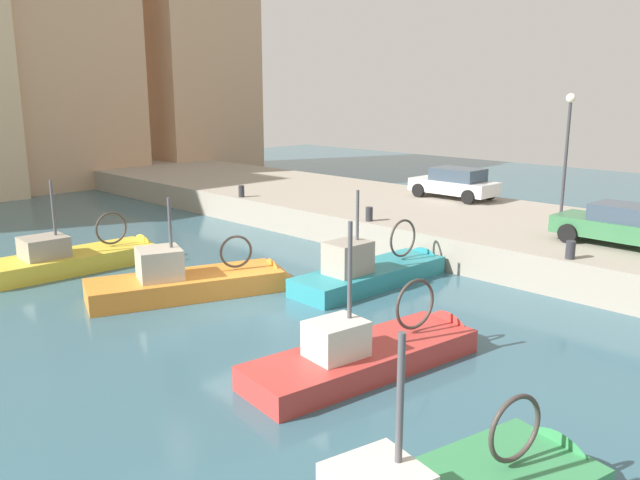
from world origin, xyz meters
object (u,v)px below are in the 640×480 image
fishing_boat_yellow (81,265)px  fishing_boat_teal (377,278)px  parked_car_green (628,225)px  mooring_bollard_south (570,250)px  fishing_boat_orange (199,290)px  mooring_bollard_mid (369,214)px  mooring_bollard_north (241,191)px  parked_car_white (455,183)px  quay_streetlamp (568,135)px  fishing_boat_red (377,361)px

fishing_boat_yellow → fishing_boat_teal: (6.15, -8.47, 0.03)m
fishing_boat_yellow → parked_car_green: size_ratio=1.51×
fishing_boat_yellow → mooring_bollard_south: size_ratio=12.09×
fishing_boat_orange → fishing_boat_teal: fishing_boat_teal is taller
mooring_bollard_mid → mooring_bollard_north: bearing=90.0°
parked_car_green → fishing_boat_orange: bearing=140.5°
mooring_bollard_north → mooring_bollard_mid: bearing=-90.0°
parked_car_white → mooring_bollard_north: size_ratio=7.33×
fishing_boat_yellow → mooring_bollard_north: fishing_boat_yellow is taller
fishing_boat_teal → quay_streetlamp: (8.61, -2.07, 4.32)m
mooring_bollard_south → fishing_boat_teal: bearing=120.4°
parked_car_white → parked_car_green: bearing=-113.7°
mooring_bollard_north → quay_streetlamp: size_ratio=0.11×
fishing_boat_red → fishing_boat_orange: (0.09, 7.32, 0.02)m
fishing_boat_orange → quay_streetlamp: 15.07m
mooring_bollard_north → fishing_boat_orange: bearing=-134.9°
fishing_boat_orange → mooring_bollard_north: bearing=45.1°
quay_streetlamp → fishing_boat_red: bearing=-171.0°
fishing_boat_yellow → mooring_bollard_north: size_ratio=12.09×
mooring_bollard_north → quay_streetlamp: bearing=-66.6°
fishing_boat_teal → mooring_bollard_north: bearing=74.9°
fishing_boat_red → mooring_bollard_mid: fishing_boat_red is taller
parked_car_green → mooring_bollard_mid: size_ratio=8.02×
parked_car_white → mooring_bollard_mid: (-6.84, -0.69, -0.45)m
fishing_boat_orange → mooring_bollard_south: 11.37m
parked_car_white → mooring_bollard_mid: size_ratio=7.33×
mooring_bollard_south → quay_streetlamp: quay_streetlamp is taller
parked_car_white → mooring_bollard_south: 11.07m
mooring_bollard_mid → fishing_boat_red: bearing=-137.8°
fishing_boat_teal → mooring_bollard_mid: fishing_boat_teal is taller
parked_car_green → quay_streetlamp: bearing=51.0°
mooring_bollard_mid → mooring_bollard_north: 8.00m
mooring_bollard_south → fishing_boat_yellow: bearing=124.0°
fishing_boat_yellow → fishing_boat_orange: fishing_boat_yellow is taller
mooring_bollard_north → fishing_boat_yellow: bearing=-164.7°
fishing_boat_orange → fishing_boat_teal: (4.86, -3.10, 0.02)m
parked_car_white → mooring_bollard_north: parked_car_white is taller
parked_car_white → quay_streetlamp: quay_streetlamp is taller
mooring_bollard_south → mooring_bollard_mid: (0.00, 8.00, 0.00)m
fishing_boat_yellow → fishing_boat_orange: (1.29, -5.37, 0.02)m
fishing_boat_teal → mooring_bollard_south: bearing=-59.6°
fishing_boat_teal → mooring_bollard_north: fishing_boat_teal is taller
parked_car_white → mooring_bollard_south: bearing=-128.2°
fishing_boat_yellow → fishing_boat_teal: bearing=-54.0°
mooring_bollard_south → quay_streetlamp: (5.65, 2.96, 2.98)m
parked_car_white → mooring_bollard_south: (-6.84, -8.69, -0.45)m
fishing_boat_yellow → mooring_bollard_north: 9.55m
fishing_boat_teal → mooring_bollard_north: (2.96, 10.96, 1.34)m
fishing_boat_yellow → parked_car_green: (11.89, -14.09, 1.80)m
fishing_boat_red → fishing_boat_teal: size_ratio=1.02×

